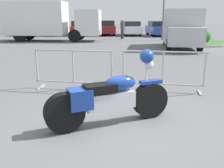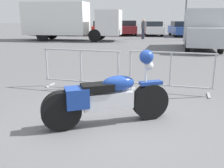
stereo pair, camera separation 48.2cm
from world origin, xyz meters
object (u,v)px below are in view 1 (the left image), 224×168
object	(u,v)px
crowd_barrier_far	(163,71)
parked_car_white	(131,28)
delivery_van	(181,27)
parked_car_blue	(157,28)
crowd_barrier_near	(73,69)
parked_car_red	(80,28)
motorcycle	(110,97)
parked_car_tan	(55,27)
parked_car_maroon	(106,28)
box_truck	(45,20)
parked_car_green	(30,28)
pedestrian	(122,28)

from	to	relation	value
crowd_barrier_far	parked_car_white	distance (m)	19.83
delivery_van	parked_car_blue	size ratio (longest dim) A/B	1.16
crowd_barrier_near	crowd_barrier_far	bearing A→B (deg)	0.00
crowd_barrier_near	parked_car_red	xyz separation A→B (m)	(-3.86, 19.58, 0.17)
delivery_van	motorcycle	bearing A→B (deg)	-12.11
parked_car_tan	parked_car_white	xyz separation A→B (m)	(7.87, 0.25, -0.06)
parked_car_maroon	box_truck	bearing A→B (deg)	141.34
parked_car_green	pedestrian	xyz separation A→B (m)	(9.76, -3.87, 0.18)
crowd_barrier_far	parked_car_green	world-z (taller)	parked_car_green
pedestrian	parked_car_red	bearing A→B (deg)	-54.50
delivery_van	parked_car_tan	world-z (taller)	delivery_van
pedestrian	parked_car_tan	bearing A→B (deg)	-41.96
delivery_van	parked_car_maroon	world-z (taller)	delivery_van
box_truck	parked_car_tan	bearing A→B (deg)	99.25
motorcycle	pedestrian	xyz separation A→B (m)	(-0.53, 17.65, 0.41)
box_truck	parked_car_red	distance (m)	6.57
parked_car_white	pedestrian	world-z (taller)	pedestrian
box_truck	parked_car_blue	bearing A→B (deg)	32.15
crowd_barrier_near	motorcycle	bearing A→B (deg)	-61.25
motorcycle	box_truck	world-z (taller)	box_truck
box_truck	delivery_van	world-z (taller)	box_truck
crowd_barrier_near	pedestrian	bearing A→B (deg)	87.62
parked_car_tan	parked_car_white	bearing A→B (deg)	-95.99
crowd_barrier_near	crowd_barrier_far	xyz separation A→B (m)	(2.35, 0.00, 0.00)
parked_car_red	crowd_barrier_near	bearing A→B (deg)	-176.65
crowd_barrier_near	parked_car_white	size ratio (longest dim) A/B	0.50
crowd_barrier_near	parked_car_blue	size ratio (longest dim) A/B	0.49
parked_car_white	delivery_van	bearing A→B (deg)	-170.71
motorcycle	parked_car_blue	world-z (taller)	parked_car_blue
box_truck	delivery_van	size ratio (longest dim) A/B	1.52
delivery_van	parked_car_green	size ratio (longest dim) A/B	1.14
delivery_van	pedestrian	size ratio (longest dim) A/B	3.03
parked_car_tan	parked_car_maroon	world-z (taller)	parked_car_tan
parked_car_blue	parked_car_maroon	bearing A→B (deg)	75.83
crowd_barrier_far	pedestrian	world-z (taller)	pedestrian
box_truck	crowd_barrier_far	bearing A→B (deg)	-61.53
box_truck	parked_car_blue	xyz separation A→B (m)	(9.30, 6.19, -0.91)
delivery_van	parked_car_red	xyz separation A→B (m)	(-8.39, 9.99, -0.51)
motorcycle	delivery_van	size ratio (longest dim) A/B	0.43
motorcycle	parked_car_red	world-z (taller)	parked_car_red
parked_car_red	parked_car_blue	world-z (taller)	same
parked_car_green	parked_car_blue	size ratio (longest dim) A/B	1.01
parked_car_blue	motorcycle	bearing A→B (deg)	164.70
pedestrian	delivery_van	bearing A→B (deg)	110.87
delivery_van	parked_car_blue	bearing A→B (deg)	-173.16
parked_car_maroon	parked_car_blue	bearing A→B (deg)	-104.17
parked_car_tan	parked_car_blue	size ratio (longest dim) A/B	1.07
parked_car_white	pedestrian	size ratio (longest dim) A/B	2.56
crowd_barrier_near	delivery_van	xyz separation A→B (m)	(4.53, 9.59, 0.69)
box_truck	parked_car_red	xyz separation A→B (m)	(1.42, 6.35, -0.91)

